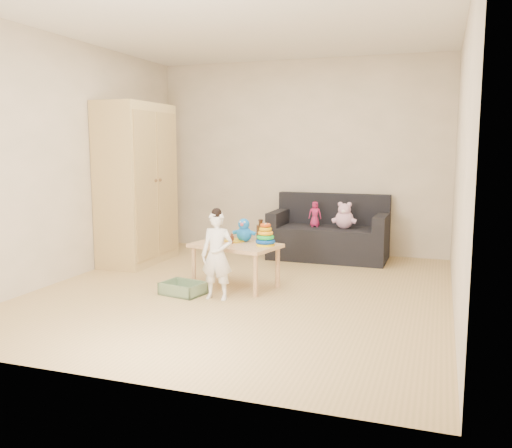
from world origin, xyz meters
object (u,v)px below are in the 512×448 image
at_px(sofa, 328,243).
at_px(play_table, 236,265).
at_px(wardrobe, 137,184).
at_px(toddler, 217,256).

bearing_deg(sofa, play_table, -109.44).
xyz_separation_m(wardrobe, toddler, (1.59, -1.22, -0.57)).
relative_size(sofa, toddler, 1.79).
bearing_deg(toddler, sofa, 71.08).
relative_size(wardrobe, sofa, 1.32).
bearing_deg(play_table, sofa, 69.90).
distance_m(sofa, play_table, 1.83).
relative_size(wardrobe, play_table, 2.28).
height_order(wardrobe, play_table, wardrobe).
height_order(sofa, toddler, toddler).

